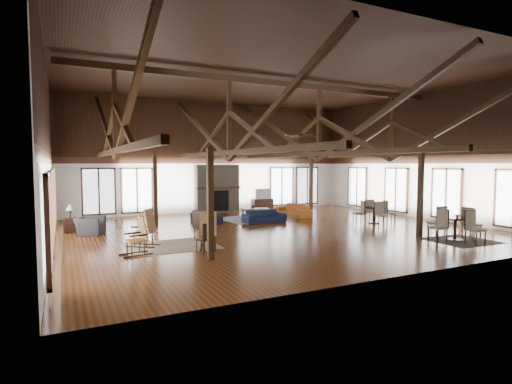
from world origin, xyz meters
name	(u,v)px	position (x,y,z in m)	size (l,w,h in m)	color
floor	(276,230)	(0.00, 0.00, 0.00)	(16.00, 16.00, 0.00)	#5D3413
ceiling	(277,77)	(0.00, 0.00, 6.00)	(16.00, 14.00, 0.02)	black
wall_back	(215,157)	(0.00, 7.00, 3.00)	(16.00, 0.02, 6.00)	white
wall_front	(421,148)	(0.00, -7.00, 3.00)	(16.00, 0.02, 6.00)	white
wall_left	(47,152)	(-8.00, 0.00, 3.00)	(0.02, 14.00, 6.00)	white
wall_right	(422,156)	(8.00, 0.00, 3.00)	(0.02, 14.00, 6.00)	white
roof_truss	(277,128)	(0.00, 0.00, 4.03)	(15.60, 14.07, 3.14)	black
post_grid	(276,192)	(0.00, 0.00, 1.52)	(8.16, 7.16, 3.05)	black
fireplace	(217,189)	(0.00, 6.67, 1.29)	(2.50, 0.69, 2.60)	#756859
ceiling_fan	(301,134)	(0.50, -1.00, 3.73)	(1.60, 1.60, 0.75)	black
sofa_navy_front	(264,216)	(0.53, 2.06, 0.28)	(1.94, 0.76, 0.57)	#131A36
sofa_navy_left	(206,217)	(-1.79, 3.27, 0.26)	(0.69, 1.77, 0.52)	#141A37
sofa_orange	(293,210)	(2.80, 3.26, 0.30)	(0.81, 2.08, 0.61)	#AC5D21
coffee_table	(255,210)	(0.70, 3.31, 0.45)	(1.45, 1.01, 0.51)	brown
vase	(253,206)	(0.59, 3.38, 0.60)	(0.18, 0.18, 0.18)	#B2B2B2
armchair	(90,226)	(-6.71, 2.20, 0.33)	(0.89, 1.01, 0.66)	#2A2A2D
side_table_lamp	(70,222)	(-7.36, 2.96, 0.42)	(0.44, 0.44, 1.12)	black
rocking_chair_a	(147,229)	(-5.24, -0.97, 0.57)	(1.06, 0.96, 1.22)	olive
rocking_chair_b	(208,231)	(-3.59, -2.12, 0.55)	(0.77, 1.02, 1.17)	olive
rocking_chair_c	(139,237)	(-5.65, -2.02, 0.52)	(0.92, 0.59, 1.11)	olive
side_chair_a	(199,223)	(-3.36, -0.54, 0.57)	(0.55, 0.55, 0.99)	black
side_chair_b	(206,236)	(-3.87, -2.73, 0.53)	(0.50, 0.50, 0.90)	black
cafe_table_near	(455,224)	(4.53, -4.55, 0.55)	(2.12, 2.12, 1.10)	black
cafe_table_far	(374,212)	(4.82, -0.27, 0.50)	(1.94, 1.94, 0.99)	black
cup_near	(457,216)	(4.52, -4.63, 0.84)	(0.13, 0.13, 0.10)	#B2B2B2
cup_far	(374,206)	(4.82, -0.26, 0.77)	(0.13, 0.13, 0.11)	#B2B2B2
tv_console	(262,204)	(2.83, 6.75, 0.31)	(1.24, 0.46, 0.62)	black
television	(262,194)	(2.82, 6.75, 0.92)	(1.04, 0.14, 0.60)	#B2B2B2
rug_tan	(171,246)	(-4.52, -1.23, 0.01)	(2.83, 2.22, 0.01)	tan
rug_navy	(257,218)	(0.80, 3.39, 0.01)	(3.37, 2.52, 0.01)	#1C1A4B
rug_dark	(461,241)	(4.61, -4.72, 0.01)	(2.03, 1.85, 0.01)	black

